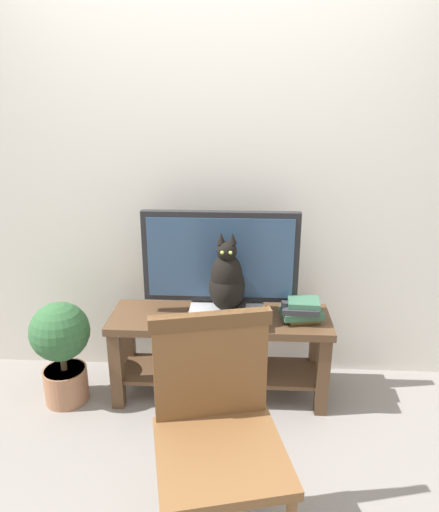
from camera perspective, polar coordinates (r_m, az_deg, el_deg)
The scene contains 9 objects.
ground_plane at distance 2.68m, azimuth -1.91°, elevation -22.23°, with size 12.00×12.00×0.00m, color gray.
back_wall at distance 2.91m, azimuth -0.71°, elevation 11.88°, with size 7.00×0.12×2.80m, color silver.
tv_stand at distance 2.88m, azimuth 0.05°, elevation -9.99°, with size 1.27×0.40×0.53m.
tv at distance 2.72m, azimuth 0.11°, elevation -0.54°, with size 0.88×0.20×0.61m.
media_box at distance 2.74m, azimuth 0.86°, elevation -6.95°, with size 0.42×0.31×0.07m.
cat at distance 2.64m, azimuth 0.89°, elevation -3.00°, with size 0.21×0.33×0.46m.
wooden_chair at distance 1.94m, azimuth -0.36°, elevation -19.06°, with size 0.58×0.58×0.97m.
book_stack at distance 2.76m, azimuth 9.72°, elevation -6.33°, with size 0.25×0.19×0.13m.
potted_plant at distance 2.97m, azimuth -18.24°, elevation -10.10°, with size 0.34×0.34×0.63m.
Camera 1 is at (0.19, -2.00, 1.77)m, focal length 33.70 mm.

